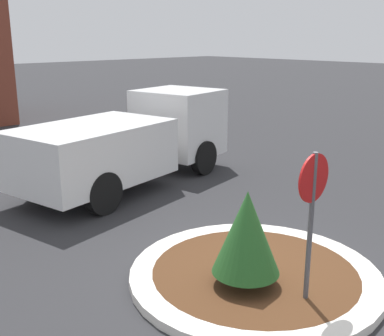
{
  "coord_description": "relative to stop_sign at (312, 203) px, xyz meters",
  "views": [
    {
      "loc": [
        -5.36,
        -4.22,
        3.65
      ],
      "look_at": [
        0.73,
        2.17,
        1.22
      ],
      "focal_mm": 45.0,
      "sensor_mm": 36.0,
      "label": 1
    }
  ],
  "objects": [
    {
      "name": "stop_sign",
      "position": [
        0.0,
        0.0,
        0.0
      ],
      "size": [
        0.66,
        0.07,
        2.22
      ],
      "color": "#4C4C51",
      "rests_on": "ground_plane"
    },
    {
      "name": "utility_truck",
      "position": [
        1.8,
        6.34,
        -0.39
      ],
      "size": [
        6.32,
        3.19,
        2.21
      ],
      "rotation": [
        0.0,
        0.0,
        0.19
      ],
      "color": "silver",
      "rests_on": "ground_plane"
    },
    {
      "name": "island_shrub",
      "position": [
        -0.33,
        0.82,
        -0.56
      ],
      "size": [
        0.98,
        0.98,
        1.43
      ],
      "color": "brown",
      "rests_on": "traffic_island"
    },
    {
      "name": "ground_plane",
      "position": [
        0.1,
        0.99,
        -1.52
      ],
      "size": [
        120.0,
        120.0,
        0.0
      ],
      "primitive_type": "plane",
      "color": "#2D2D30"
    },
    {
      "name": "traffic_island",
      "position": [
        0.1,
        0.99,
        -1.45
      ],
      "size": [
        3.87,
        3.87,
        0.14
      ],
      "color": "silver",
      "rests_on": "ground_plane"
    }
  ]
}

